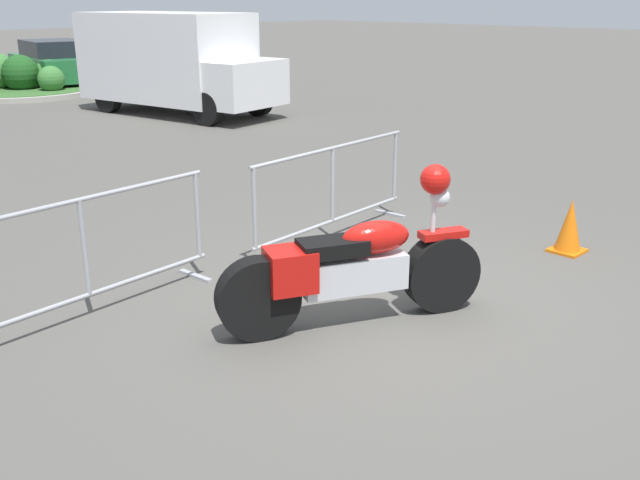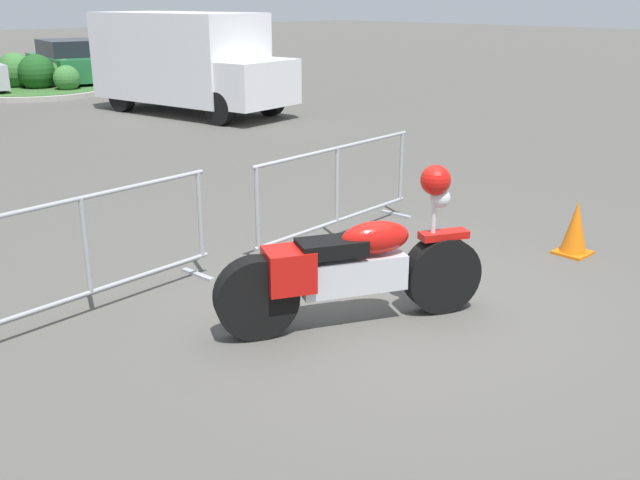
{
  "view_description": "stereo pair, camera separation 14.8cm",
  "coord_description": "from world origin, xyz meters",
  "px_view_note": "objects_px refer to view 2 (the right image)",
  "views": [
    {
      "loc": [
        -4.64,
        -3.74,
        2.64
      ],
      "look_at": [
        -0.51,
        0.38,
        0.65
      ],
      "focal_mm": 40.0,
      "sensor_mm": 36.0,
      "label": 1
    },
    {
      "loc": [
        -4.54,
        -3.84,
        2.64
      ],
      "look_at": [
        -0.51,
        0.38,
        0.65
      ],
      "focal_mm": 40.0,
      "sensor_mm": 36.0,
      "label": 2
    }
  ],
  "objects_px": {
    "traffic_cone": "(575,229)",
    "parked_car_green": "(70,62)",
    "crowd_barrier_far": "(337,191)",
    "motorcycle": "(353,267)",
    "crowd_barrier_near": "(87,253)",
    "delivery_van": "(186,60)"
  },
  "relations": [
    {
      "from": "parked_car_green",
      "to": "traffic_cone",
      "type": "height_order",
      "value": "parked_car_green"
    },
    {
      "from": "motorcycle",
      "to": "crowd_barrier_near",
      "type": "relative_size",
      "value": 0.85
    },
    {
      "from": "crowd_barrier_near",
      "to": "parked_car_green",
      "type": "bearing_deg",
      "value": 65.16
    },
    {
      "from": "delivery_van",
      "to": "traffic_cone",
      "type": "height_order",
      "value": "delivery_van"
    },
    {
      "from": "delivery_van",
      "to": "traffic_cone",
      "type": "relative_size",
      "value": 8.91
    },
    {
      "from": "crowd_barrier_near",
      "to": "parked_car_green",
      "type": "xyz_separation_m",
      "value": [
        7.58,
        16.37,
        0.15
      ]
    },
    {
      "from": "delivery_van",
      "to": "traffic_cone",
      "type": "distance_m",
      "value": 11.64
    },
    {
      "from": "parked_car_green",
      "to": "crowd_barrier_near",
      "type": "bearing_deg",
      "value": 164.27
    },
    {
      "from": "motorcycle",
      "to": "crowd_barrier_near",
      "type": "xyz_separation_m",
      "value": [
        -1.52,
        1.71,
        0.05
      ]
    },
    {
      "from": "crowd_barrier_far",
      "to": "parked_car_green",
      "type": "xyz_separation_m",
      "value": [
        4.55,
        16.37,
        0.15
      ]
    },
    {
      "from": "crowd_barrier_near",
      "to": "parked_car_green",
      "type": "height_order",
      "value": "parked_car_green"
    },
    {
      "from": "delivery_van",
      "to": "parked_car_green",
      "type": "xyz_separation_m",
      "value": [
        0.47,
        7.23,
        -0.53
      ]
    },
    {
      "from": "motorcycle",
      "to": "delivery_van",
      "type": "height_order",
      "value": "delivery_van"
    },
    {
      "from": "parked_car_green",
      "to": "traffic_cone",
      "type": "xyz_separation_m",
      "value": [
        -3.08,
        -18.53,
        -0.42
      ]
    },
    {
      "from": "motorcycle",
      "to": "crowd_barrier_near",
      "type": "bearing_deg",
      "value": 156.96
    },
    {
      "from": "parked_car_green",
      "to": "traffic_cone",
      "type": "distance_m",
      "value": 18.79
    },
    {
      "from": "traffic_cone",
      "to": "parked_car_green",
      "type": "bearing_deg",
      "value": 80.56
    },
    {
      "from": "crowd_barrier_near",
      "to": "crowd_barrier_far",
      "type": "xyz_separation_m",
      "value": [
        3.03,
        0.0,
        0.0
      ]
    },
    {
      "from": "crowd_barrier_near",
      "to": "traffic_cone",
      "type": "distance_m",
      "value": 5.0
    },
    {
      "from": "motorcycle",
      "to": "crowd_barrier_far",
      "type": "xyz_separation_m",
      "value": [
        1.52,
        1.71,
        0.05
      ]
    },
    {
      "from": "motorcycle",
      "to": "crowd_barrier_near",
      "type": "height_order",
      "value": "motorcycle"
    },
    {
      "from": "crowd_barrier_far",
      "to": "traffic_cone",
      "type": "distance_m",
      "value": 2.63
    }
  ]
}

